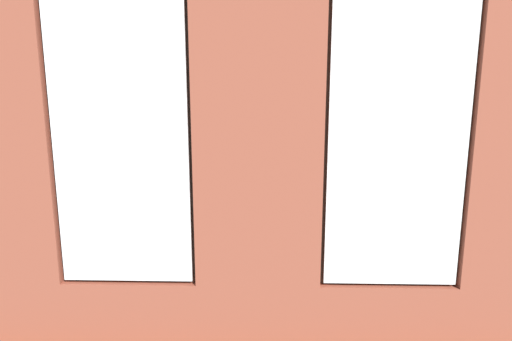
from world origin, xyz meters
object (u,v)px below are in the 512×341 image
(potted_plant_foreground_right, at_px, (124,165))
(tv_flatscreen, at_px, (50,177))
(table_plant_small, at_px, (244,200))
(remote_black, at_px, (233,205))
(couch_by_window, at_px, (258,279))
(remote_gray, at_px, (215,209))
(potted_plant_by_left_couch, at_px, (390,192))
(papasan_chair, at_px, (209,176))
(couch_left, at_px, (446,219))
(potted_plant_between_couches, at_px, (403,227))
(potted_plant_mid_room_small, at_px, (302,191))
(candle_jar, at_px, (251,206))
(coffee_table, at_px, (244,211))
(cup_ceramic, at_px, (270,202))
(potted_plant_corner_near_left, at_px, (410,173))
(media_console, at_px, (54,224))

(potted_plant_foreground_right, bearing_deg, tv_flatscreen, 82.35)
(table_plant_small, relative_size, remote_black, 1.27)
(couch_by_window, bearing_deg, remote_gray, -71.85)
(potted_plant_by_left_couch, bearing_deg, potted_plant_foreground_right, -8.57)
(tv_flatscreen, distance_m, papasan_chair, 2.95)
(couch_left, height_order, tv_flatscreen, tv_flatscreen)
(potted_plant_between_couches, bearing_deg, table_plant_small, -51.47)
(remote_gray, bearing_deg, potted_plant_between_couches, -152.93)
(potted_plant_by_left_couch, xyz_separation_m, potted_plant_mid_room_small, (1.49, 0.12, 0.04))
(couch_by_window, height_order, potted_plant_foreground_right, potted_plant_foreground_right)
(tv_flatscreen, xyz_separation_m, papasan_chair, (-1.86, -2.25, -0.47))
(candle_jar, xyz_separation_m, table_plant_small, (0.10, -0.12, 0.05))
(couch_by_window, height_order, coffee_table, couch_by_window)
(remote_gray, distance_m, potted_plant_mid_room_small, 1.81)
(remote_black, xyz_separation_m, remote_gray, (0.23, 0.22, 0.00))
(remote_black, bearing_deg, potted_plant_between_couches, 129.75)
(cup_ceramic, relative_size, potted_plant_by_left_couch, 0.19)
(papasan_chair, relative_size, potted_plant_foreground_right, 0.86)
(couch_left, distance_m, potted_plant_foreground_right, 5.51)
(potted_plant_corner_near_left, bearing_deg, remote_black, 31.83)
(couch_by_window, relative_size, remote_gray, 10.83)
(remote_gray, distance_m, potted_plant_foreground_right, 2.84)
(couch_left, height_order, candle_jar, couch_left)
(papasan_chair, height_order, potted_plant_mid_room_small, papasan_chair)
(remote_gray, bearing_deg, couch_left, -109.84)
(coffee_table, xyz_separation_m, potted_plant_by_left_couch, (-2.38, -1.27, -0.04))
(coffee_table, bearing_deg, couch_by_window, 96.76)
(candle_jar, relative_size, potted_plant_corner_near_left, 0.10)
(remote_gray, xyz_separation_m, potted_plant_by_left_couch, (-2.77, -1.39, -0.10))
(remote_black, bearing_deg, potted_plant_corner_near_left, -148.30)
(table_plant_small, bearing_deg, cup_ceramic, -158.49)
(potted_plant_corner_near_left, bearing_deg, papasan_chair, 0.49)
(papasan_chair, bearing_deg, cup_ceramic, 121.06)
(media_console, xyz_separation_m, potted_plant_foreground_right, (-0.30, -2.23, 0.38))
(cup_ceramic, distance_m, remote_black, 0.53)
(couch_by_window, xyz_separation_m, couch_left, (-2.53, -1.94, -0.00))
(potted_plant_mid_room_small, bearing_deg, table_plant_small, 52.08)
(tv_flatscreen, bearing_deg, potted_plant_mid_room_small, -158.15)
(couch_left, relative_size, remote_gray, 11.44)
(coffee_table, distance_m, potted_plant_foreground_right, 3.04)
(potted_plant_corner_near_left, bearing_deg, table_plant_small, 34.63)
(cup_ceramic, relative_size, media_console, 0.09)
(couch_by_window, distance_m, candle_jar, 1.97)
(coffee_table, height_order, cup_ceramic, cup_ceramic)
(table_plant_small, bearing_deg, papasan_chair, -69.38)
(table_plant_small, relative_size, potted_plant_corner_near_left, 0.17)
(coffee_table, height_order, papasan_chair, papasan_chair)
(tv_flatscreen, distance_m, potted_plant_between_couches, 4.58)
(potted_plant_between_couches, height_order, potted_plant_by_left_couch, potted_plant_between_couches)
(tv_flatscreen, bearing_deg, remote_gray, -176.52)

